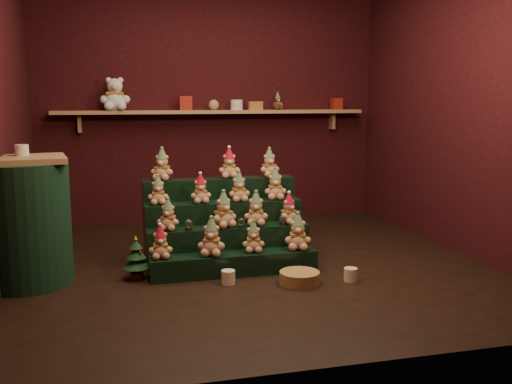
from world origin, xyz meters
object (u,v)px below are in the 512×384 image
object	(u,v)px
mini_christmas_tree	(136,258)
snow_globe_c	(283,220)
side_table	(24,222)
wicker_basket	(300,278)
snow_globe_b	(241,222)
mug_left	(228,277)
white_bear	(115,90)
mug_right	(351,275)
riser_tier_front	(234,264)
brown_bear	(278,102)
snow_globe_a	(189,225)

from	to	relation	value
mini_christmas_tree	snow_globe_c	bearing A→B (deg)	4.03
side_table	wicker_basket	distance (m)	2.20
snow_globe_b	mug_left	xyz separation A→B (m)	(-0.20, -0.40, -0.35)
snow_globe_b	white_bear	xyz separation A→B (m)	(-0.99, 1.91, 1.15)
snow_globe_c	white_bear	bearing A→B (deg)	125.42
white_bear	mug_right	bearing A→B (deg)	-52.20
side_table	mug_left	distance (m)	1.65
riser_tier_front	mug_right	distance (m)	0.96
mug_right	white_bear	bearing A→B (deg)	125.25
snow_globe_b	mug_right	xyz separation A→B (m)	(0.77, -0.57, -0.35)
riser_tier_front	mini_christmas_tree	bearing A→B (deg)	174.89
riser_tier_front	side_table	bearing A→B (deg)	173.76
wicker_basket	snow_globe_b	bearing A→B (deg)	123.21
riser_tier_front	snow_globe_b	xyz separation A→B (m)	(0.10, 0.16, 0.31)
mug_left	wicker_basket	distance (m)	0.56
mug_left	brown_bear	world-z (taller)	brown_bear
snow_globe_c	mug_left	world-z (taller)	snow_globe_c
snow_globe_b	mini_christmas_tree	bearing A→B (deg)	-174.31
side_table	brown_bear	world-z (taller)	brown_bear
side_table	wicker_basket	bearing A→B (deg)	-22.91
mug_right	snow_globe_b	bearing A→B (deg)	143.21
riser_tier_front	brown_bear	xyz separation A→B (m)	(0.98, 2.07, 1.33)
snow_globe_b	mug_left	size ratio (longest dim) A/B	0.77
snow_globe_c	white_bear	xyz separation A→B (m)	(-1.36, 1.91, 1.14)
snow_globe_c	side_table	bearing A→B (deg)	179.48
mug_right	brown_bear	bearing A→B (deg)	87.31
snow_globe_b	mini_christmas_tree	distance (m)	0.93
snow_globe_a	mug_right	distance (m)	1.39
riser_tier_front	mug_left	world-z (taller)	riser_tier_front
side_table	white_bear	world-z (taller)	white_bear
mug_left	brown_bear	xyz separation A→B (m)	(1.08, 2.31, 1.36)
riser_tier_front	brown_bear	size ratio (longest dim) A/B	7.14
white_bear	side_table	bearing A→B (deg)	-108.98
snow_globe_c	wicker_basket	world-z (taller)	snow_globe_c
snow_globe_a	side_table	distance (m)	1.29
riser_tier_front	side_table	distance (m)	1.70
snow_globe_a	side_table	size ratio (longest dim) A/B	0.09
snow_globe_c	side_table	size ratio (longest dim) A/B	0.09
mug_right	brown_bear	xyz separation A→B (m)	(0.12, 2.48, 1.36)
riser_tier_front	white_bear	world-z (taller)	white_bear
snow_globe_c	mug_right	bearing A→B (deg)	-55.30
snow_globe_a	white_bear	xyz separation A→B (m)	(-0.54, 1.91, 1.14)
side_table	brown_bear	size ratio (longest dim) A/B	5.15
mug_left	snow_globe_b	bearing A→B (deg)	63.57
snow_globe_a	wicker_basket	xyz separation A→B (m)	(0.80, -0.53, -0.36)
snow_globe_a	side_table	xyz separation A→B (m)	(-1.28, 0.02, 0.09)
riser_tier_front	mug_right	world-z (taller)	riser_tier_front
white_bear	snow_globe_a	bearing A→B (deg)	-71.74
snow_globe_b	mug_right	bearing A→B (deg)	-36.79
snow_globe_b	side_table	bearing A→B (deg)	179.37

